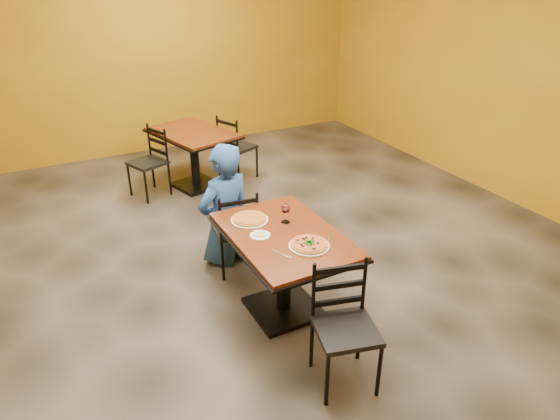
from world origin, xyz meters
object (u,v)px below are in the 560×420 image
diner (224,203)px  pizza_main (309,244)px  chair_main_near (346,331)px  plate_far (250,220)px  table_second (194,146)px  side_plate (260,235)px  pizza_far (250,218)px  table_main (284,254)px  wine_glass (286,212)px  chair_second_left (148,163)px  chair_main_far (235,229)px  chair_second_right (238,147)px  plate_main (309,246)px

diner → pizza_main: bearing=82.7°
chair_main_near → plate_far: size_ratio=2.87×
table_second → chair_main_near: (-0.21, -3.72, -0.11)m
pizza_main → side_plate: bearing=129.2°
pizza_main → side_plate: (-0.26, 0.32, -0.02)m
pizza_far → pizza_main: bearing=-69.3°
table_second → pizza_far: 2.54m
pizza_main → table_main: bearing=105.6°
plate_far → wine_glass: wine_glass is taller
chair_second_left → diner: size_ratio=0.72×
chair_main_far → chair_second_right: size_ratio=0.95×
chair_main_near → diner: bearing=107.8°
table_main → pizza_main: 0.35m
chair_main_far → chair_second_left: bearing=-74.0°
table_main → chair_second_right: (0.81, 2.83, -0.12)m
chair_main_far → chair_second_left: chair_second_left is taller
table_second → chair_second_left: 0.62m
chair_main_near → pizza_far: bearing=111.6°
chair_second_right → side_plate: bearing=137.9°
diner → pizza_main: size_ratio=4.21×
table_second → diner: diner is taller
side_plate → chair_second_left: bearing=94.4°
chair_main_near → plate_main: (0.08, 0.63, 0.31)m
pizza_far → table_second: bearing=81.9°
diner → pizza_far: diner is taller
plate_main → wine_glass: (0.02, 0.42, 0.08)m
table_second → chair_main_far: 2.06m
chair_second_right → plate_main: bearing=144.2°
pizza_far → chair_second_right: bearing=69.0°
plate_main → pizza_far: bearing=110.7°
table_main → chair_second_left: 2.86m
chair_second_left → diner: (0.29, -1.81, 0.17)m
table_second → chair_main_near: chair_main_near is taller
plate_far → pizza_far: pizza_far is taller
chair_second_right → table_second: bearing=67.6°
plate_main → side_plate: same height
plate_far → side_plate: 0.28m
table_main → plate_far: plate_far is taller
table_main → chair_main_far: bearing=96.6°
plate_far → side_plate: size_ratio=1.94×
table_main → wine_glass: (0.10, 0.16, 0.28)m
table_second → pizza_main: 3.11m
diner → pizza_main: diner is taller
chair_main_near → side_plate: chair_main_near is taller
chair_second_left → plate_main: size_ratio=2.78×
chair_second_left → plate_main: 3.15m
wine_glass → table_main: bearing=-122.1°
table_main → side_plate: size_ratio=7.69×
table_main → pizza_main: pizza_main is taller
pizza_main → chair_second_left: bearing=98.6°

